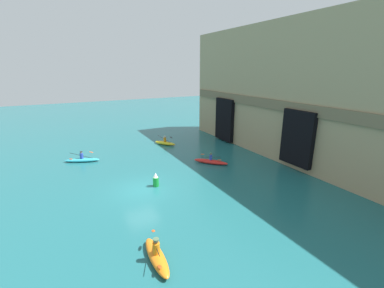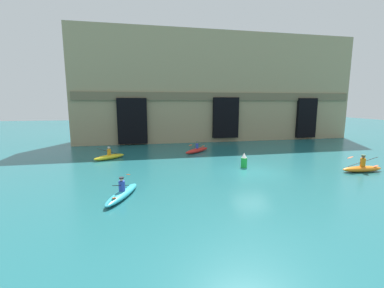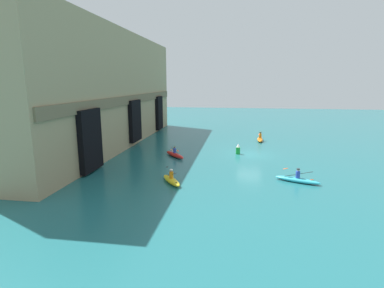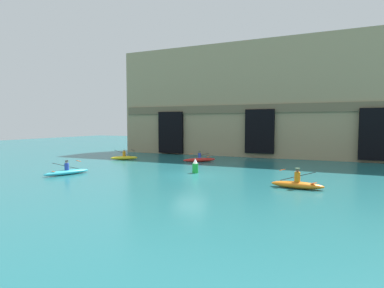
{
  "view_description": "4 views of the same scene",
  "coord_description": "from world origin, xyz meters",
  "px_view_note": "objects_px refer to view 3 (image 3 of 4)",
  "views": [
    {
      "loc": [
        17.85,
        -4.99,
        9.08
      ],
      "look_at": [
        -2.43,
        5.78,
        2.29
      ],
      "focal_mm": 24.0,
      "sensor_mm": 36.0,
      "label": 1
    },
    {
      "loc": [
        -7.84,
        -16.75,
        4.97
      ],
      "look_at": [
        -3.55,
        4.32,
        1.46
      ],
      "focal_mm": 24.0,
      "sensor_mm": 36.0,
      "label": 2
    },
    {
      "loc": [
        -32.16,
        1.35,
        7.67
      ],
      "look_at": [
        -5.15,
        5.54,
        2.01
      ],
      "focal_mm": 28.0,
      "sensor_mm": 36.0,
      "label": 3
    },
    {
      "loc": [
        8.93,
        -20.59,
        3.92
      ],
      "look_at": [
        -2.4,
        6.03,
        1.96
      ],
      "focal_mm": 28.0,
      "sensor_mm": 36.0,
      "label": 4
    }
  ],
  "objects_px": {
    "kayak_orange": "(260,139)",
    "kayak_cyan": "(298,179)",
    "marker_buoy": "(238,149)",
    "kayak_red": "(175,154)",
    "kayak_yellow": "(171,180)"
  },
  "relations": [
    {
      "from": "kayak_orange",
      "to": "marker_buoy",
      "type": "xyz_separation_m",
      "value": [
        -7.87,
        2.87,
        0.27
      ]
    },
    {
      "from": "kayak_yellow",
      "to": "marker_buoy",
      "type": "xyz_separation_m",
      "value": [
        10.47,
        -5.05,
        0.29
      ]
    },
    {
      "from": "kayak_red",
      "to": "kayak_cyan",
      "type": "xyz_separation_m",
      "value": [
        -6.55,
        -11.2,
        -0.01
      ]
    },
    {
      "from": "kayak_red",
      "to": "kayak_orange",
      "type": "distance_m",
      "value": 13.82
    },
    {
      "from": "kayak_orange",
      "to": "marker_buoy",
      "type": "relative_size",
      "value": 2.69
    },
    {
      "from": "kayak_red",
      "to": "kayak_yellow",
      "type": "bearing_deg",
      "value": -30.19
    },
    {
      "from": "kayak_red",
      "to": "marker_buoy",
      "type": "relative_size",
      "value": 2.66
    },
    {
      "from": "marker_buoy",
      "to": "kayak_yellow",
      "type": "bearing_deg",
      "value": 154.26
    },
    {
      "from": "kayak_orange",
      "to": "kayak_cyan",
      "type": "distance_m",
      "value": 16.75
    },
    {
      "from": "kayak_cyan",
      "to": "marker_buoy",
      "type": "height_order",
      "value": "marker_buoy"
    },
    {
      "from": "kayak_orange",
      "to": "marker_buoy",
      "type": "distance_m",
      "value": 8.39
    },
    {
      "from": "kayak_red",
      "to": "marker_buoy",
      "type": "bearing_deg",
      "value": 68.25
    },
    {
      "from": "kayak_orange",
      "to": "kayak_cyan",
      "type": "height_order",
      "value": "kayak_orange"
    },
    {
      "from": "kayak_cyan",
      "to": "kayak_orange",
      "type": "bearing_deg",
      "value": -61.69
    },
    {
      "from": "kayak_orange",
      "to": "kayak_red",
      "type": "bearing_deg",
      "value": -40.46
    }
  ]
}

